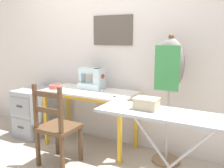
{
  "coord_description": "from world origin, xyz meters",
  "views": [
    {
      "loc": [
        1.71,
        -2.28,
        1.42
      ],
      "look_at": [
        0.33,
        0.24,
        0.86
      ],
      "focal_mm": 40.0,
      "sensor_mm": 36.0,
      "label": 1
    }
  ],
  "objects_px": {
    "wooden_chair": "(57,127)",
    "storage_box": "(146,103)",
    "fabric_bowl": "(56,87)",
    "filing_cabinet": "(35,112)",
    "dress_form": "(170,73)",
    "ironing_board": "(172,120)",
    "thread_spool_near_machine": "(102,90)",
    "sewing_machine": "(93,79)",
    "scissors": "(117,97)"
  },
  "relations": [
    {
      "from": "fabric_bowl",
      "to": "wooden_chair",
      "type": "xyz_separation_m",
      "value": [
        0.4,
        -0.46,
        -0.34
      ]
    },
    {
      "from": "thread_spool_near_machine",
      "to": "dress_form",
      "type": "distance_m",
      "value": 0.86
    },
    {
      "from": "wooden_chair",
      "to": "scissors",
      "type": "bearing_deg",
      "value": 40.11
    },
    {
      "from": "sewing_machine",
      "to": "dress_form",
      "type": "distance_m",
      "value": 1.02
    },
    {
      "from": "thread_spool_near_machine",
      "to": "wooden_chair",
      "type": "relative_size",
      "value": 0.04
    },
    {
      "from": "wooden_chair",
      "to": "storage_box",
      "type": "bearing_deg",
      "value": -9.03
    },
    {
      "from": "scissors",
      "to": "storage_box",
      "type": "relative_size",
      "value": 0.79
    },
    {
      "from": "filing_cabinet",
      "to": "ironing_board",
      "type": "bearing_deg",
      "value": -18.57
    },
    {
      "from": "dress_form",
      "to": "wooden_chair",
      "type": "bearing_deg",
      "value": -148.6
    },
    {
      "from": "sewing_machine",
      "to": "filing_cabinet",
      "type": "relative_size",
      "value": 0.51
    },
    {
      "from": "ironing_board",
      "to": "storage_box",
      "type": "relative_size",
      "value": 6.07
    },
    {
      "from": "fabric_bowl",
      "to": "ironing_board",
      "type": "height_order",
      "value": "ironing_board"
    },
    {
      "from": "dress_form",
      "to": "storage_box",
      "type": "xyz_separation_m",
      "value": [
        0.05,
        -0.81,
        -0.14
      ]
    },
    {
      "from": "filing_cabinet",
      "to": "dress_form",
      "type": "xyz_separation_m",
      "value": [
        1.92,
        0.1,
        0.69
      ]
    },
    {
      "from": "sewing_machine",
      "to": "fabric_bowl",
      "type": "relative_size",
      "value": 2.04
    },
    {
      "from": "sewing_machine",
      "to": "storage_box",
      "type": "bearing_deg",
      "value": -38.76
    },
    {
      "from": "wooden_chair",
      "to": "storage_box",
      "type": "xyz_separation_m",
      "value": [
        1.09,
        -0.17,
        0.46
      ]
    },
    {
      "from": "thread_spool_near_machine",
      "to": "filing_cabinet",
      "type": "distance_m",
      "value": 1.19
    },
    {
      "from": "wooden_chair",
      "to": "thread_spool_near_machine",
      "type": "bearing_deg",
      "value": 68.64
    },
    {
      "from": "fabric_bowl",
      "to": "thread_spool_near_machine",
      "type": "relative_size",
      "value": 4.25
    },
    {
      "from": "thread_spool_near_machine",
      "to": "ironing_board",
      "type": "distance_m",
      "value": 1.33
    },
    {
      "from": "fabric_bowl",
      "to": "dress_form",
      "type": "relative_size",
      "value": 0.12
    },
    {
      "from": "sewing_machine",
      "to": "scissors",
      "type": "relative_size",
      "value": 2.27
    },
    {
      "from": "wooden_chair",
      "to": "sewing_machine",
      "type": "bearing_deg",
      "value": 86.54
    },
    {
      "from": "wooden_chair",
      "to": "filing_cabinet",
      "type": "xyz_separation_m",
      "value": [
        -0.88,
        0.54,
        -0.1
      ]
    },
    {
      "from": "sewing_machine",
      "to": "wooden_chair",
      "type": "height_order",
      "value": "sewing_machine"
    },
    {
      "from": "sewing_machine",
      "to": "thread_spool_near_machine",
      "type": "bearing_deg",
      "value": -23.56
    },
    {
      "from": "wooden_chair",
      "to": "filing_cabinet",
      "type": "bearing_deg",
      "value": 148.46
    },
    {
      "from": "storage_box",
      "to": "fabric_bowl",
      "type": "bearing_deg",
      "value": 157.06
    },
    {
      "from": "fabric_bowl",
      "to": "storage_box",
      "type": "bearing_deg",
      "value": -22.94
    },
    {
      "from": "scissors",
      "to": "filing_cabinet",
      "type": "relative_size",
      "value": 0.22
    },
    {
      "from": "sewing_machine",
      "to": "ironing_board",
      "type": "bearing_deg",
      "value": -34.39
    },
    {
      "from": "sewing_machine",
      "to": "thread_spool_near_machine",
      "type": "height_order",
      "value": "sewing_machine"
    },
    {
      "from": "fabric_bowl",
      "to": "scissors",
      "type": "xyz_separation_m",
      "value": [
        0.92,
        -0.02,
        -0.03
      ]
    },
    {
      "from": "dress_form",
      "to": "ironing_board",
      "type": "distance_m",
      "value": 0.9
    },
    {
      "from": "filing_cabinet",
      "to": "fabric_bowl",
      "type": "bearing_deg",
      "value": -9.53
    },
    {
      "from": "fabric_bowl",
      "to": "storage_box",
      "type": "xyz_separation_m",
      "value": [
        1.49,
        -0.63,
        0.12
      ]
    },
    {
      "from": "sewing_machine",
      "to": "wooden_chair",
      "type": "distance_m",
      "value": 0.8
    },
    {
      "from": "filing_cabinet",
      "to": "dress_form",
      "type": "height_order",
      "value": "dress_form"
    },
    {
      "from": "scissors",
      "to": "ironing_board",
      "type": "xyz_separation_m",
      "value": [
        0.79,
        -0.63,
        0.05
      ]
    },
    {
      "from": "ironing_board",
      "to": "thread_spool_near_machine",
      "type": "bearing_deg",
      "value": 143.93
    },
    {
      "from": "thread_spool_near_machine",
      "to": "dress_form",
      "type": "xyz_separation_m",
      "value": [
        0.81,
        0.05,
        0.27
      ]
    },
    {
      "from": "thread_spool_near_machine",
      "to": "storage_box",
      "type": "distance_m",
      "value": 1.16
    },
    {
      "from": "thread_spool_near_machine",
      "to": "filing_cabinet",
      "type": "xyz_separation_m",
      "value": [
        -1.11,
        -0.05,
        -0.42
      ]
    },
    {
      "from": "sewing_machine",
      "to": "ironing_board",
      "type": "height_order",
      "value": "sewing_machine"
    },
    {
      "from": "sewing_machine",
      "to": "fabric_bowl",
      "type": "bearing_deg",
      "value": -154.29
    },
    {
      "from": "wooden_chair",
      "to": "ironing_board",
      "type": "xyz_separation_m",
      "value": [
        1.3,
        -0.19,
        0.36
      ]
    },
    {
      "from": "sewing_machine",
      "to": "dress_form",
      "type": "relative_size",
      "value": 0.24
    },
    {
      "from": "fabric_bowl",
      "to": "filing_cabinet",
      "type": "distance_m",
      "value": 0.65
    },
    {
      "from": "scissors",
      "to": "wooden_chair",
      "type": "bearing_deg",
      "value": -139.89
    }
  ]
}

